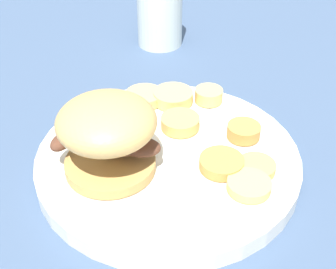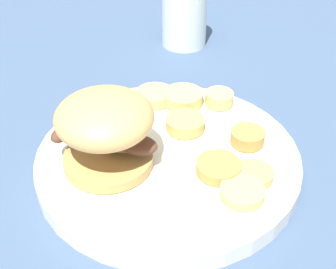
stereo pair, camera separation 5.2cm
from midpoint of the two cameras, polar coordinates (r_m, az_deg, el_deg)
name	(u,v)px [view 2 (the right image)]	position (r m, az deg, el deg)	size (l,w,h in m)	color
ground_plane	(168,167)	(0.55, 2.71, -4.12)	(4.00, 4.00, 0.00)	#3D5170
dinner_plate	(168,159)	(0.54, 2.75, -3.10)	(0.30, 0.30, 0.02)	white
sandwich	(107,128)	(0.49, -4.51, 0.74)	(0.10, 0.12, 0.09)	tan
potato_round_0	(254,174)	(0.51, 13.30, -4.84)	(0.04, 0.04, 0.01)	tan
potato_round_1	(155,96)	(0.62, 0.78, 4.69)	(0.05, 0.05, 0.01)	#DBB766
potato_round_2	(242,192)	(0.49, 12.10, -7.01)	(0.05, 0.05, 0.01)	#DBB766
potato_round_3	(248,137)	(0.55, 12.32, -0.40)	(0.04, 0.04, 0.02)	#BC8942
potato_round_4	(183,97)	(0.61, 4.29, 4.45)	(0.05, 0.05, 0.01)	#DBB766
potato_round_5	(219,168)	(0.51, 9.10, -4.11)	(0.05, 0.05, 0.01)	#BC8942
potato_round_6	(185,124)	(0.57, 4.72, 1.24)	(0.05, 0.05, 0.01)	tan
potato_round_7	(219,98)	(0.61, 8.67, 4.31)	(0.04, 0.04, 0.02)	#DBB766
drinking_glass	(184,13)	(0.80, 3.92, 14.57)	(0.07, 0.07, 0.11)	silver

